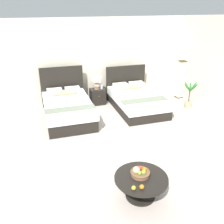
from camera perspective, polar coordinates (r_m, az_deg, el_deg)
name	(u,v)px	position (r m, az deg, el deg)	size (l,w,h in m)	color
ground_plane	(123,140)	(6.20, 2.48, -6.36)	(10.34, 9.63, 0.02)	beige
wall_back	(92,60)	(8.43, -4.71, 11.76)	(10.34, 0.12, 2.71)	silver
bed_near_window	(68,108)	(7.31, -10.19, 0.95)	(1.36, 2.25, 1.29)	black
bed_near_corner	(136,100)	(7.86, 5.58, 2.76)	(1.41, 2.18, 1.17)	black
nightstand	(97,96)	(8.24, -3.37, 3.59)	(0.47, 0.41, 0.52)	black
table_lamp	(97,81)	(8.10, -3.50, 7.09)	(0.33, 0.33, 0.41)	tan
vase	(102,86)	(8.13, -2.40, 5.88)	(0.08, 0.08, 0.17)	silver
coffee_table	(141,182)	(4.41, 6.67, -15.79)	(0.91, 0.91, 0.41)	black
fruit_bowl	(140,172)	(4.35, 6.43, -13.60)	(0.34, 0.34, 0.18)	brown
loose_apple	(134,188)	(4.07, 5.01, -17.01)	(0.07, 0.07, 0.07)	gold
loose_orange	(142,187)	(4.10, 6.87, -16.74)	(0.08, 0.08, 0.08)	orange
floor_lamp_corner	(181,80)	(9.01, 15.52, 7.20)	(0.23, 0.23, 1.32)	#383116
potted_palm	(189,98)	(8.29, 17.30, 3.02)	(0.46, 0.49, 0.87)	#9C9577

